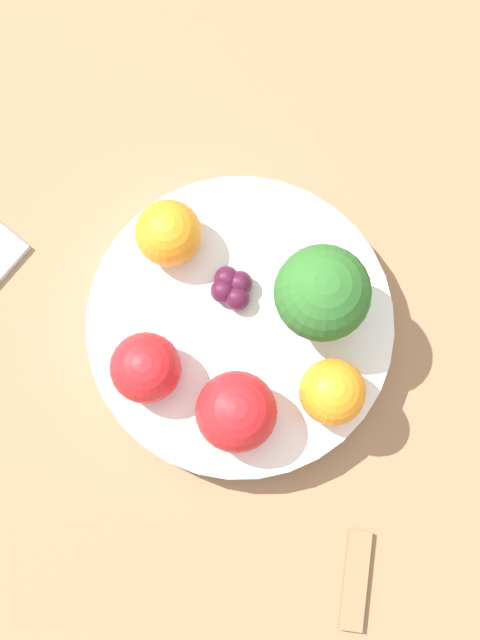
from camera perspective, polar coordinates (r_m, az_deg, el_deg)
The scene contains 10 objects.
ground_plane at distance 0.66m, azimuth 0.00°, elevation -1.02°, with size 6.00×6.00×0.00m, color gray.
table_surface at distance 0.65m, azimuth 0.00°, elevation -0.86°, with size 1.20×1.20×0.02m.
bowl at distance 0.62m, azimuth 0.00°, elevation -0.45°, with size 0.21×0.21×0.03m.
broccoli at distance 0.57m, azimuth 5.29°, elevation 1.69°, with size 0.06×0.06×0.08m.
apple_red at distance 0.57m, azimuth -0.24°, elevation -5.89°, with size 0.05×0.05×0.05m.
apple_green at distance 0.58m, azimuth -5.86°, elevation -3.41°, with size 0.05×0.05×0.05m.
orange_front at distance 0.60m, azimuth -4.61°, elevation 5.56°, with size 0.05×0.05×0.05m.
orange_back at distance 0.58m, azimuth 5.93°, elevation -4.60°, with size 0.04×0.04×0.04m.
grape_cluster at distance 0.60m, azimuth -0.59°, elevation 2.05°, with size 0.03×0.03×0.02m.
spoon at distance 0.63m, azimuth 7.39°, elevation -16.20°, with size 0.05×0.06×0.01m.
Camera 1 is at (-0.06, -0.10, 0.65)m, focal length 50.00 mm.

